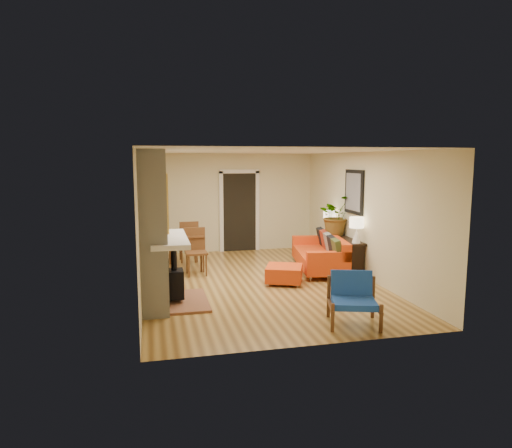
# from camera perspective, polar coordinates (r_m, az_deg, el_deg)

# --- Properties ---
(room_shell) EXTENTS (6.50, 6.50, 6.50)m
(room_shell) POSITION_cam_1_polar(r_m,az_deg,el_deg) (11.69, 0.16, 2.17)
(room_shell) COLOR #B88F47
(room_shell) RESTS_ON ground
(fireplace) EXTENTS (1.09, 1.68, 2.60)m
(fireplace) POSITION_cam_1_polar(r_m,az_deg,el_deg) (7.77, -12.45, -1.02)
(fireplace) COLOR white
(fireplace) RESTS_ON ground
(sofa) EXTENTS (1.24, 2.23, 0.83)m
(sofa) POSITION_cam_1_polar(r_m,az_deg,el_deg) (10.29, 8.32, -3.67)
(sofa) COLOR silver
(sofa) RESTS_ON ground
(ottoman) EXTENTS (0.90, 0.90, 0.35)m
(ottoman) POSITION_cam_1_polar(r_m,az_deg,el_deg) (9.12, 3.54, -6.16)
(ottoman) COLOR silver
(ottoman) RESTS_ON ground
(blue_chair) EXTENTS (0.90, 0.89, 0.76)m
(blue_chair) POSITION_cam_1_polar(r_m,az_deg,el_deg) (7.09, 12.01, -8.76)
(blue_chair) COLOR brown
(blue_chair) RESTS_ON ground
(dining_table) EXTENTS (0.81, 1.85, 0.99)m
(dining_table) POSITION_cam_1_polar(r_m,az_deg,el_deg) (10.41, -8.46, -1.93)
(dining_table) COLOR brown
(dining_table) RESTS_ON ground
(console_table) EXTENTS (0.34, 1.85, 0.72)m
(console_table) POSITION_cam_1_polar(r_m,az_deg,el_deg) (10.41, 10.56, -2.40)
(console_table) COLOR black
(console_table) RESTS_ON ground
(lamp_near) EXTENTS (0.30, 0.30, 0.54)m
(lamp_near) POSITION_cam_1_polar(r_m,az_deg,el_deg) (9.64, 12.46, -0.35)
(lamp_near) COLOR white
(lamp_near) RESTS_ON console_table
(lamp_far) EXTENTS (0.30, 0.30, 0.54)m
(lamp_far) POSITION_cam_1_polar(r_m,az_deg,el_deg) (10.95, 9.19, 0.73)
(lamp_far) COLOR white
(lamp_far) RESTS_ON console_table
(houseplant) EXTENTS (0.99, 0.91, 0.91)m
(houseplant) POSITION_cam_1_polar(r_m,az_deg,el_deg) (10.58, 9.97, 1.10)
(houseplant) COLOR #1E5919
(houseplant) RESTS_ON console_table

